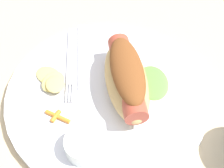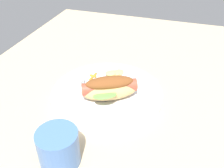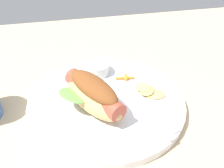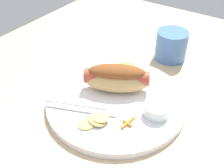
# 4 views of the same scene
# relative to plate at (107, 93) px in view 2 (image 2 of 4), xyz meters

# --- Properties ---
(ground_plane) EXTENTS (1.20, 0.90, 0.02)m
(ground_plane) POSITION_rel_plate_xyz_m (0.03, -0.02, -0.02)
(ground_plane) COLOR tan
(plate) EXTENTS (0.30, 0.30, 0.02)m
(plate) POSITION_rel_plate_xyz_m (0.00, 0.00, 0.00)
(plate) COLOR white
(plate) RESTS_ON ground_plane
(hot_dog) EXTENTS (0.13, 0.16, 0.06)m
(hot_dog) POSITION_rel_plate_xyz_m (-0.03, -0.01, 0.04)
(hot_dog) COLOR tan
(hot_dog) RESTS_ON plate
(sauce_ramekin) EXTENTS (0.05, 0.05, 0.02)m
(sauce_ramekin) POSITION_rel_plate_xyz_m (-0.00, 0.09, 0.02)
(sauce_ramekin) COLOR white
(sauce_ramekin) RESTS_ON plate
(fork) EXTENTS (0.07, 0.15, 0.00)m
(fork) POSITION_rel_plate_xyz_m (0.07, -0.04, 0.01)
(fork) COLOR silver
(fork) RESTS_ON plate
(knife) EXTENTS (0.06, 0.13, 0.00)m
(knife) POSITION_rel_plate_xyz_m (0.06, -0.06, 0.01)
(knife) COLOR silver
(knife) RESTS_ON plate
(chips_pile) EXTENTS (0.07, 0.06, 0.01)m
(chips_pile) POSITION_rel_plate_xyz_m (0.09, 0.01, 0.01)
(chips_pile) COLOR #DBC368
(chips_pile) RESTS_ON plate
(carrot_garnish) EXTENTS (0.04, 0.02, 0.01)m
(carrot_garnish) POSITION_rel_plate_xyz_m (0.05, 0.06, 0.01)
(carrot_garnish) COLOR orange
(carrot_garnish) RESTS_ON plate
(drinking_cup) EXTENTS (0.08, 0.08, 0.08)m
(drinking_cup) POSITION_rel_plate_xyz_m (-0.24, 0.02, 0.03)
(drinking_cup) COLOR #4770B2
(drinking_cup) RESTS_ON ground_plane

